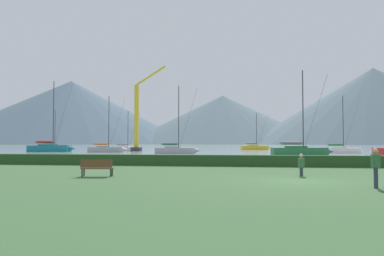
{
  "coord_description": "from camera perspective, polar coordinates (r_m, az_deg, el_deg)",
  "views": [
    {
      "loc": [
        -2.75,
        -17.85,
        1.89
      ],
      "look_at": [
        -12.82,
        54.8,
        4.82
      ],
      "focal_mm": 33.49,
      "sensor_mm": 36.0,
      "label": 1
    }
  ],
  "objects": [
    {
      "name": "ground_plane",
      "position": [
        18.16,
        16.73,
        -8.16
      ],
      "size": [
        1000.0,
        1000.0,
        0.0
      ],
      "primitive_type": "plane",
      "color": "#385B33"
    },
    {
      "name": "harbor_water",
      "position": [
        154.89,
        8.92,
        -2.96
      ],
      "size": [
        320.0,
        246.0,
        0.0
      ],
      "primitive_type": "cube",
      "color": "#8C9EA3",
      "rests_on": "ground_plane"
    },
    {
      "name": "hedge_line",
      "position": [
        29.02,
        13.37,
        -5.1
      ],
      "size": [
        80.0,
        1.2,
        0.87
      ],
      "primitive_type": "cube",
      "color": "#284C23",
      "rests_on": "ground_plane"
    },
    {
      "name": "sailboat_slip_0",
      "position": [
        52.11,
        16.78,
        -3.48
      ],
      "size": [
        8.69,
        3.33,
        12.0
      ],
      "rotation": [
        0.0,
        0.0,
        0.11
      ],
      "color": "#236B38",
      "rests_on": "harbor_water"
    },
    {
      "name": "sailboat_slip_2",
      "position": [
        70.12,
        -13.51,
        -3.25
      ],
      "size": [
        7.59,
        3.67,
        10.75
      ],
      "rotation": [
        0.0,
        0.0,
        0.24
      ],
      "color": "#9E9EA3",
      "rests_on": "harbor_water"
    },
    {
      "name": "sailboat_slip_4",
      "position": [
        65.23,
        22.65,
        -3.25
      ],
      "size": [
        7.19,
        3.04,
        9.78
      ],
      "rotation": [
        0.0,
        0.0,
        0.16
      ],
      "color": "white",
      "rests_on": "harbor_water"
    },
    {
      "name": "sailboat_slip_6",
      "position": [
        93.6,
        9.98,
        -3.02
      ],
      "size": [
        7.92,
        3.88,
        9.52
      ],
      "rotation": [
        0.0,
        0.0,
        0.25
      ],
      "color": "gold",
      "rests_on": "harbor_water"
    },
    {
      "name": "sailboat_slip_9",
      "position": [
        103.99,
        -21.27,
        -2.79
      ],
      "size": [
        8.58,
        2.79,
        10.59
      ],
      "rotation": [
        0.0,
        0.0,
        -0.04
      ],
      "color": "black",
      "rests_on": "harbor_water"
    },
    {
      "name": "sailboat_slip_10",
      "position": [
        59.4,
        -2.58,
        -3.49
      ],
      "size": [
        7.57,
        2.47,
        11.29
      ],
      "rotation": [
        0.0,
        0.0,
        0.04
      ],
      "color": "#9E9EA3",
      "rests_on": "harbor_water"
    },
    {
      "name": "sailboat_slip_11",
      "position": [
        77.17,
        -21.65,
        -2.94
      ],
      "size": [
        9.46,
        3.72,
        14.25
      ],
      "rotation": [
        0.0,
        0.0,
        0.12
      ],
      "color": "#19707A",
      "rests_on": "harbor_water"
    },
    {
      "name": "sailboat_slip_12",
      "position": [
        80.1,
        -10.46,
        -3.21
      ],
      "size": [
        6.6,
        2.31,
        8.86
      ],
      "rotation": [
        0.0,
        0.0,
        0.07
      ],
      "color": "white",
      "rests_on": "harbor_water"
    },
    {
      "name": "park_bench_near_path",
      "position": [
        20.47,
        -14.91,
        -6.01
      ],
      "size": [
        1.79,
        0.65,
        0.95
      ],
      "rotation": [
        0.0,
        0.0,
        0.1
      ],
      "color": "brown",
      "rests_on": "ground_plane"
    },
    {
      "name": "person_seated_viewer",
      "position": [
        20.95,
        17.01,
        -5.48
      ],
      "size": [
        0.36,
        0.57,
        1.25
      ],
      "rotation": [
        0.0,
        0.0,
        0.07
      ],
      "color": "#2D3347",
      "rests_on": "ground_plane"
    },
    {
      "name": "person_standing_walker",
      "position": [
        16.62,
        27.2,
        -5.19
      ],
      "size": [
        0.36,
        0.56,
        1.65
      ],
      "rotation": [
        0.0,
        0.0,
        -0.2
      ],
      "color": "#2D3347",
      "rests_on": "ground_plane"
    },
    {
      "name": "dock_crane",
      "position": [
        78.51,
        -8.66,
        1.08
      ],
      "size": [
        7.44,
        2.0,
        18.46
      ],
      "color": "#333338",
      "rests_on": "ground_plane"
    },
    {
      "name": "distant_hill_west_ridge",
      "position": [
        468.84,
        -18.71,
        2.37
      ],
      "size": [
        303.44,
        303.44,
        78.03
      ],
      "primitive_type": "cone",
      "color": "#4C6070",
      "rests_on": "ground_plane"
    },
    {
      "name": "distant_hill_central_peak",
      "position": [
        438.32,
        4.91,
        1.34
      ],
      "size": [
        242.76,
        242.76,
        59.15
      ],
      "primitive_type": "cone",
      "color": "slate",
      "rests_on": "ground_plane"
    },
    {
      "name": "distant_hill_east_ridge",
      "position": [
        404.53,
        26.94,
        3.17
      ],
      "size": [
        259.33,
        259.33,
        77.25
      ],
      "primitive_type": "cone",
      "color": "slate",
      "rests_on": "ground_plane"
    }
  ]
}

